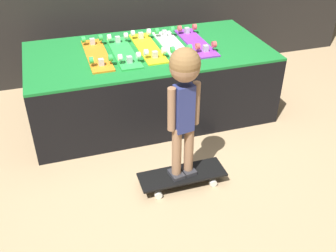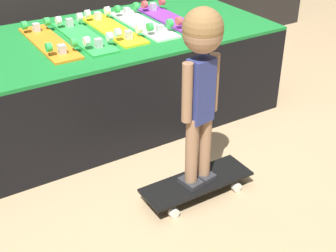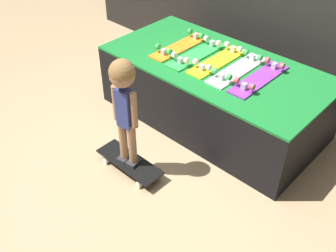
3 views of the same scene
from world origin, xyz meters
name	(u,v)px [view 3 (image 3 of 3)]	position (x,y,z in m)	size (l,w,h in m)	color
ground_plane	(166,149)	(0.00, 0.00, 0.00)	(16.00, 16.00, 0.00)	tan
display_rack	(214,92)	(0.00, 0.64, 0.30)	(2.03, 1.02, 0.60)	black
skateboard_orange_on_rack	(180,46)	(-0.43, 0.65, 0.62)	(0.17, 0.68, 0.09)	orange
skateboard_green_on_rack	(197,54)	(-0.22, 0.63, 0.62)	(0.17, 0.68, 0.09)	green
skateboard_yellow_on_rack	(218,60)	(0.00, 0.67, 0.62)	(0.17, 0.68, 0.09)	yellow
skateboard_white_on_rack	(237,69)	(0.22, 0.66, 0.62)	(0.17, 0.68, 0.09)	white
skateboard_purple_on_rack	(259,78)	(0.43, 0.66, 0.62)	(0.17, 0.68, 0.09)	purple
skateboard_on_floor	(129,163)	(-0.05, -0.39, 0.07)	(0.61, 0.21, 0.09)	black
child	(124,95)	(-0.05, -0.39, 0.74)	(0.22, 0.19, 0.93)	#2D2D33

